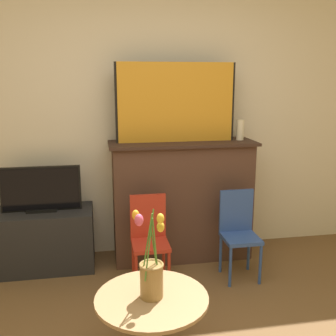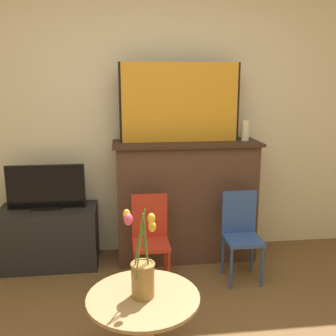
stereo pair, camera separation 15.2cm
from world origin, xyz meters
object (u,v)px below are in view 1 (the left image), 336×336
Objects in this scene: chair_blue at (239,229)px; tv_monitor at (41,190)px; vase_tulips at (151,273)px; chair_red at (149,235)px; painting at (176,103)px.

tv_monitor is at bearing 164.96° from chair_blue.
vase_tulips is at bearing -62.13° from tv_monitor.
tv_monitor is 0.91× the size of chair_red.
chair_red is 1.40× the size of vase_tulips.
tv_monitor reaches higher than chair_red.
chair_red is at bearing 83.22° from vase_tulips.
chair_blue is (0.73, 0.00, 0.00)m from chair_red.
tv_monitor is at bearing 153.40° from chair_red.
chair_blue is (0.43, -0.46, -0.99)m from painting.
painting reaches higher than chair_red.
vase_tulips is (0.73, -1.39, -0.10)m from tv_monitor.
painting reaches higher than tv_monitor.
painting is 1.13m from chair_red.
tv_monitor is (-1.15, -0.03, -0.70)m from painting.
painting is at bearing 56.83° from chair_red.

